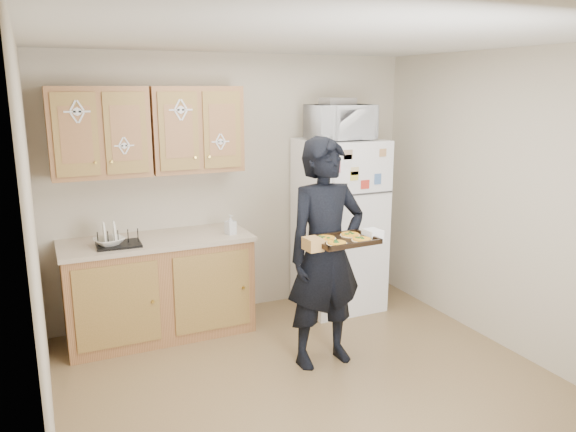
{
  "coord_description": "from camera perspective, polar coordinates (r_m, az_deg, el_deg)",
  "views": [
    {
      "loc": [
        -1.76,
        -3.3,
        2.2
      ],
      "look_at": [
        -0.05,
        0.45,
        1.24
      ],
      "focal_mm": 35.0,
      "sensor_mm": 36.0,
      "label": 1
    }
  ],
  "objects": [
    {
      "name": "upper_cab_left",
      "position": [
        4.96,
        -18.66,
        8.05
      ],
      "size": [
        0.8,
        0.33,
        0.75
      ],
      "primitive_type": "cube",
      "color": "brown",
      "rests_on": "wall_back"
    },
    {
      "name": "baking_tray",
      "position": [
        4.12,
        5.67,
        -2.54
      ],
      "size": [
        0.47,
        0.36,
        0.04
      ],
      "primitive_type": "cube",
      "rotation": [
        0.0,
        0.0,
        0.05
      ],
      "color": "black",
      "rests_on": "person"
    },
    {
      "name": "pizza_back_right",
      "position": [
        4.23,
        6.33,
        -1.89
      ],
      "size": [
        0.15,
        0.15,
        0.02
      ],
      "primitive_type": "cylinder",
      "color": "gold",
      "rests_on": "baking_tray"
    },
    {
      "name": "foil_pan",
      "position": [
        5.41,
        5.09,
        11.55
      ],
      "size": [
        0.31,
        0.22,
        0.06
      ],
      "primitive_type": "cube",
      "rotation": [
        0.0,
        0.0,
        0.06
      ],
      "color": "silver",
      "rests_on": "microwave"
    },
    {
      "name": "pizza_front_right",
      "position": [
        4.11,
        7.49,
        -2.37
      ],
      "size": [
        0.15,
        0.15,
        0.02
      ],
      "primitive_type": "cylinder",
      "color": "gold",
      "rests_on": "baking_tray"
    },
    {
      "name": "ceiling",
      "position": [
        3.75,
        3.77,
        17.63
      ],
      "size": [
        3.6,
        3.6,
        0.0
      ],
      "primitive_type": "plane",
      "color": "silver",
      "rests_on": "wall_back"
    },
    {
      "name": "countertop",
      "position": [
        5.04,
        -13.2,
        -2.46
      ],
      "size": [
        1.64,
        0.64,
        0.04
      ],
      "primitive_type": "cube",
      "color": "beige",
      "rests_on": "base_cabinet"
    },
    {
      "name": "cereal_box",
      "position": [
        6.27,
        8.11,
        -6.07
      ],
      "size": [
        0.2,
        0.07,
        0.32
      ],
      "primitive_type": "cube",
      "color": "#E8B652",
      "rests_on": "floor"
    },
    {
      "name": "wall_right",
      "position": [
        4.95,
        22.28,
        1.01
      ],
      "size": [
        0.04,
        3.6,
        2.5
      ],
      "primitive_type": "cube",
      "color": "#BBAF98",
      "rests_on": "floor"
    },
    {
      "name": "floor",
      "position": [
        4.34,
        3.26,
        -17.42
      ],
      "size": [
        3.6,
        3.6,
        0.0
      ],
      "primitive_type": "plane",
      "color": "brown",
      "rests_on": "ground"
    },
    {
      "name": "wall_front",
      "position": [
        2.5,
        23.48,
        -10.41
      ],
      "size": [
        3.6,
        0.04,
        2.5
      ],
      "primitive_type": "cube",
      "color": "#BBAF98",
      "rests_on": "floor"
    },
    {
      "name": "base_cabinet",
      "position": [
        5.18,
        -12.94,
        -7.26
      ],
      "size": [
        1.6,
        0.6,
        0.86
      ],
      "primitive_type": "cube",
      "color": "brown",
      "rests_on": "floor"
    },
    {
      "name": "refrigerator",
      "position": [
        5.62,
        5.21,
        -0.9
      ],
      "size": [
        0.75,
        0.7,
        1.7
      ],
      "primitive_type": "cube",
      "color": "white",
      "rests_on": "floor"
    },
    {
      "name": "microwave",
      "position": [
        5.4,
        5.34,
        9.46
      ],
      "size": [
        0.6,
        0.41,
        0.33
      ],
      "primitive_type": "imported",
      "rotation": [
        0.0,
        0.0,
        -0.02
      ],
      "color": "white",
      "rests_on": "refrigerator"
    },
    {
      "name": "pizza_back_left",
      "position": [
        4.12,
        3.86,
        -2.25
      ],
      "size": [
        0.15,
        0.15,
        0.02
      ],
      "primitive_type": "cylinder",
      "color": "gold",
      "rests_on": "baking_tray"
    },
    {
      "name": "pizza_front_left",
      "position": [
        3.99,
        4.98,
        -2.75
      ],
      "size": [
        0.15,
        0.15,
        0.02
      ],
      "primitive_type": "cylinder",
      "color": "gold",
      "rests_on": "baking_tray"
    },
    {
      "name": "dish_rack",
      "position": [
        4.87,
        -16.87,
        -2.1
      ],
      "size": [
        0.37,
        0.28,
        0.14
      ],
      "primitive_type": "cube",
      "rotation": [
        0.0,
        0.0,
        -0.03
      ],
      "color": "black",
      "rests_on": "countertop"
    },
    {
      "name": "upper_cab_right",
      "position": [
        5.11,
        -9.39,
        8.69
      ],
      "size": [
        0.8,
        0.33,
        0.75
      ],
      "primitive_type": "cube",
      "color": "brown",
      "rests_on": "wall_back"
    },
    {
      "name": "wall_back",
      "position": [
        5.48,
        -5.33,
        3.03
      ],
      "size": [
        3.6,
        0.04,
        2.5
      ],
      "primitive_type": "cube",
      "color": "#BBAF98",
      "rests_on": "floor"
    },
    {
      "name": "soap_bottle",
      "position": [
        5.05,
        -5.87,
        -0.87
      ],
      "size": [
        0.1,
        0.1,
        0.18
      ],
      "primitive_type": "imported",
      "rotation": [
        0.0,
        0.0,
        0.31
      ],
      "color": "white",
      "rests_on": "countertop"
    },
    {
      "name": "person",
      "position": [
        4.42,
        3.84,
        -3.85
      ],
      "size": [
        0.69,
        0.47,
        1.83
      ],
      "primitive_type": "imported",
      "rotation": [
        0.0,
        0.0,
        0.05
      ],
      "color": "black",
      "rests_on": "floor"
    },
    {
      "name": "wall_left",
      "position": [
        3.44,
        -24.18,
        -4.16
      ],
      "size": [
        0.04,
        3.6,
        2.5
      ],
      "primitive_type": "cube",
      "color": "#BBAF98",
      "rests_on": "floor"
    },
    {
      "name": "bowl",
      "position": [
        4.87,
        -17.73,
        -2.47
      ],
      "size": [
        0.3,
        0.3,
        0.06
      ],
      "primitive_type": "imported",
      "rotation": [
        0.0,
        0.0,
        0.29
      ],
      "color": "white",
      "rests_on": "dish_rack"
    }
  ]
}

